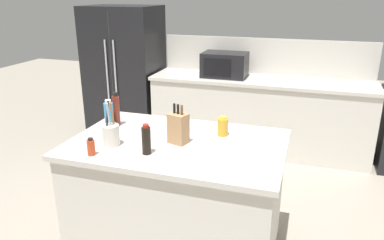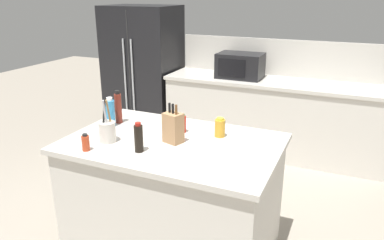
% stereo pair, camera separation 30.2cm
% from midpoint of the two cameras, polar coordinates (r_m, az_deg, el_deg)
% --- Properties ---
extents(back_counter_run, '(2.74, 0.66, 0.94)m').
position_cam_midpoint_polar(back_counter_run, '(4.81, 14.10, 0.33)').
color(back_counter_run, beige).
rests_on(back_counter_run, ground_plane).
extents(wall_backsplash, '(2.70, 0.03, 0.46)m').
position_cam_midpoint_polar(wall_backsplash, '(4.95, 15.43, 9.10)').
color(wall_backsplash, beige).
rests_on(wall_backsplash, back_counter_run).
extents(kitchen_island, '(1.55, 1.02, 0.94)m').
position_cam_midpoint_polar(kitchen_island, '(2.94, 0.19, -11.71)').
color(kitchen_island, beige).
rests_on(kitchen_island, ground_plane).
extents(refrigerator, '(0.96, 0.75, 1.79)m').
position_cam_midpoint_polar(refrigerator, '(5.36, -5.80, 7.43)').
color(refrigerator, black).
rests_on(refrigerator, ground_plane).
extents(microwave, '(0.55, 0.39, 0.30)m').
position_cam_midpoint_polar(microwave, '(4.75, 9.19, 8.18)').
color(microwave, black).
rests_on(microwave, back_counter_run).
extents(knife_block, '(0.15, 0.13, 0.29)m').
position_cam_midpoint_polar(knife_block, '(2.67, 0.33, -1.21)').
color(knife_block, '#A87C54').
rests_on(knife_block, kitchen_island).
extents(utensil_crock, '(0.12, 0.12, 0.32)m').
position_cam_midpoint_polar(utensil_crock, '(2.73, -9.72, -1.73)').
color(utensil_crock, beige).
rests_on(utensil_crock, kitchen_island).
extents(honey_jar, '(0.08, 0.08, 0.15)m').
position_cam_midpoint_polar(honey_jar, '(2.81, 7.35, -1.23)').
color(honey_jar, gold).
rests_on(honey_jar, kitchen_island).
extents(dish_soap_bottle, '(0.07, 0.07, 0.24)m').
position_cam_midpoint_polar(dish_soap_bottle, '(3.03, -9.59, 1.06)').
color(dish_soap_bottle, '#3384BC').
rests_on(dish_soap_bottle, kitchen_island).
extents(hot_sauce_bottle, '(0.05, 0.05, 0.15)m').
position_cam_midpoint_polar(hot_sauce_bottle, '(2.87, 1.56, -0.63)').
color(hot_sauce_bottle, red).
rests_on(hot_sauce_bottle, kitchen_island).
extents(soy_sauce_bottle, '(0.06, 0.06, 0.21)m').
position_cam_midpoint_polar(soy_sauce_bottle, '(2.53, -4.77, -2.82)').
color(soy_sauce_bottle, black).
rests_on(soy_sauce_bottle, kitchen_island).
extents(vinegar_bottle, '(0.06, 0.06, 0.28)m').
position_cam_midpoint_polar(vinegar_bottle, '(3.10, -8.46, 1.82)').
color(vinegar_bottle, maroon).
rests_on(vinegar_bottle, kitchen_island).
extents(spice_jar_paprika, '(0.05, 0.05, 0.12)m').
position_cam_midpoint_polar(spice_jar_paprika, '(2.62, -12.77, -3.47)').
color(spice_jar_paprika, '#B73D1E').
rests_on(spice_jar_paprika, kitchen_island).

